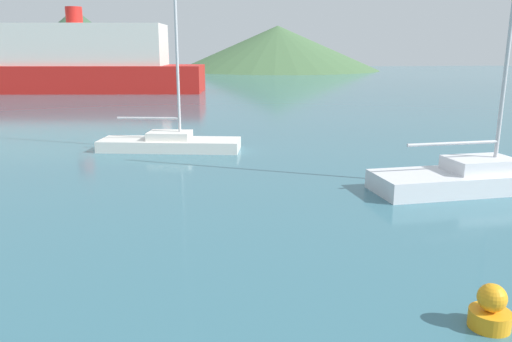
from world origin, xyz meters
TOP-DOWN VIEW (x-y plane):
  - sailboat_inner at (6.34, 15.59)m, footprint 6.80×2.44m
  - sailboat_middle at (-3.35, 23.02)m, footprint 6.17×2.84m
  - ferry_distant at (-13.38, 54.06)m, footprint 25.11×9.22m
  - buoy_marker at (2.10, 8.19)m, footprint 0.64×0.64m
  - hill_west at (-21.75, 94.75)m, footprint 26.57×26.57m
  - hill_central at (15.01, 101.97)m, footprint 39.99×39.99m

SIDE VIEW (x-z plane):
  - buoy_marker at x=2.10m, z-range -0.06..0.67m
  - sailboat_middle at x=-3.35m, z-range -5.12..6.00m
  - sailboat_inner at x=6.34m, z-range -4.61..5.49m
  - ferry_distant at x=-13.38m, z-range -1.20..6.94m
  - hill_central at x=15.01m, z-range 0.00..8.56m
  - hill_west at x=-21.75m, z-range 0.00..10.81m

